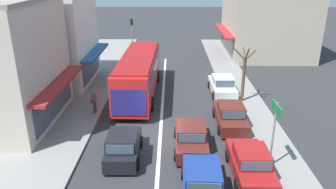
# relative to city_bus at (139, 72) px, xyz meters

# --- Properties ---
(ground_plane) EXTENTS (140.00, 140.00, 0.00)m
(ground_plane) POSITION_rel_city_bus_xyz_m (1.89, -6.94, -1.88)
(ground_plane) COLOR #2D2D30
(lane_centre_line) EXTENTS (0.20, 28.00, 0.01)m
(lane_centre_line) POSITION_rel_city_bus_xyz_m (1.89, -2.94, -1.88)
(lane_centre_line) COLOR silver
(lane_centre_line) RESTS_ON ground
(sidewalk_left) EXTENTS (5.20, 44.00, 0.14)m
(sidewalk_left) POSITION_rel_city_bus_xyz_m (-4.91, -0.94, -1.81)
(sidewalk_left) COLOR gray
(sidewalk_left) RESTS_ON ground
(kerb_right) EXTENTS (2.80, 44.00, 0.12)m
(kerb_right) POSITION_rel_city_bus_xyz_m (8.09, -0.94, -1.82)
(kerb_right) COLOR gray
(kerb_right) RESTS_ON ground
(shopfront_mid_block) EXTENTS (8.76, 7.27, 7.77)m
(shopfront_mid_block) POSITION_rel_city_bus_xyz_m (-8.29, 3.05, 2.00)
(shopfront_mid_block) COLOR silver
(shopfront_mid_block) RESTS_ON ground
(building_right_far) EXTENTS (9.76, 10.43, 9.20)m
(building_right_far) POSITION_rel_city_bus_xyz_m (13.37, 13.55, 2.72)
(building_right_far) COLOR #B2A38E
(building_right_far) RESTS_ON ground
(city_bus) EXTENTS (2.95, 10.92, 3.23)m
(city_bus) POSITION_rel_city_bus_xyz_m (0.00, 0.00, 0.00)
(city_bus) COLOR red
(city_bus) RESTS_ON ground
(hatchback_behind_bus_mid) EXTENTS (1.85, 3.72, 1.54)m
(hatchback_behind_bus_mid) POSITION_rel_city_bus_xyz_m (0.04, -9.33, -1.17)
(hatchback_behind_bus_mid) COLOR black
(hatchback_behind_bus_mid) RESTS_ON ground
(sedan_adjacent_lane_lead) EXTENTS (1.94, 4.22, 1.47)m
(sedan_adjacent_lane_lead) POSITION_rel_city_bus_xyz_m (3.66, -8.26, -1.22)
(sedan_adjacent_lane_lead) COLOR #561E19
(sedan_adjacent_lane_lead) RESTS_ON ground
(sedan_adjacent_lane_trail) EXTENTS (2.01, 4.26, 1.47)m
(sedan_adjacent_lane_trail) POSITION_rel_city_bus_xyz_m (3.94, -12.41, -1.22)
(sedan_adjacent_lane_trail) COLOR navy
(sedan_adjacent_lane_trail) RESTS_ON ground
(parked_sedan_kerb_front) EXTENTS (1.93, 4.22, 1.47)m
(parked_sedan_kerb_front) POSITION_rel_city_bus_xyz_m (6.39, -10.83, -1.22)
(parked_sedan_kerb_front) COLOR maroon
(parked_sedan_kerb_front) RESTS_ON ground
(parked_sedan_kerb_second) EXTENTS (1.91, 4.20, 1.47)m
(parked_sedan_kerb_second) POSITION_rel_city_bus_xyz_m (6.33, -5.36, -1.22)
(parked_sedan_kerb_second) COLOR #561E19
(parked_sedan_kerb_second) RESTS_ON ground
(parked_sedan_kerb_third) EXTENTS (2.00, 4.25, 1.47)m
(parked_sedan_kerb_third) POSITION_rel_city_bus_xyz_m (6.64, 0.36, -1.22)
(parked_sedan_kerb_third) COLOR silver
(parked_sedan_kerb_third) RESTS_ON ground
(traffic_light_downstreet) EXTENTS (0.33, 0.24, 4.20)m
(traffic_light_downstreet) POSITION_rel_city_bus_xyz_m (-1.93, 12.58, 0.97)
(traffic_light_downstreet) COLOR gray
(traffic_light_downstreet) RESTS_ON ground
(directional_road_sign) EXTENTS (0.10, 1.40, 3.60)m
(directional_road_sign) POSITION_rel_city_bus_xyz_m (7.53, -10.19, 0.80)
(directional_road_sign) COLOR gray
(directional_road_sign) RESTS_ON ground
(street_tree_right) EXTENTS (1.64, 1.90, 4.35)m
(street_tree_right) POSITION_rel_city_bus_xyz_m (7.86, -1.44, 0.18)
(street_tree_right) COLOR brown
(street_tree_right) RESTS_ON ground
(pedestrian_with_handbag_near) EXTENTS (0.39, 0.66, 1.63)m
(pedestrian_with_handbag_near) POSITION_rel_city_bus_xyz_m (-2.71, -3.84, -0.81)
(pedestrian_with_handbag_near) COLOR #4C4742
(pedestrian_with_handbag_near) RESTS_ON sidewalk_left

